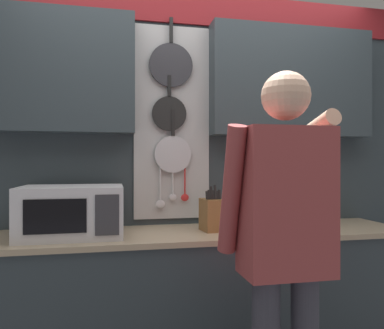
{
  "coord_description": "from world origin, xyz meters",
  "views": [
    {
      "loc": [
        -0.54,
        -2.14,
        1.32
      ],
      "look_at": [
        -0.05,
        0.18,
        1.32
      ],
      "focal_mm": 35.0,
      "sensor_mm": 36.0,
      "label": 1
    }
  ],
  "objects_px": {
    "microwave": "(72,211)",
    "person": "(284,232)",
    "knife_block": "(212,214)",
    "utensil_crock": "(323,213)"
  },
  "relations": [
    {
      "from": "knife_block",
      "to": "person",
      "type": "xyz_separation_m",
      "value": [
        0.16,
        -0.63,
        0.0
      ]
    },
    {
      "from": "microwave",
      "to": "person",
      "type": "bearing_deg",
      "value": -33.64
    },
    {
      "from": "person",
      "to": "knife_block",
      "type": "bearing_deg",
      "value": 104.04
    },
    {
      "from": "utensil_crock",
      "to": "person",
      "type": "relative_size",
      "value": 0.2
    },
    {
      "from": "knife_block",
      "to": "utensil_crock",
      "type": "bearing_deg",
      "value": 0.1
    },
    {
      "from": "microwave",
      "to": "person",
      "type": "distance_m",
      "value": 1.13
    },
    {
      "from": "knife_block",
      "to": "person",
      "type": "relative_size",
      "value": 0.16
    },
    {
      "from": "knife_block",
      "to": "person",
      "type": "height_order",
      "value": "person"
    },
    {
      "from": "knife_block",
      "to": "person",
      "type": "distance_m",
      "value": 0.65
    },
    {
      "from": "utensil_crock",
      "to": "knife_block",
      "type": "bearing_deg",
      "value": -179.9
    }
  ]
}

